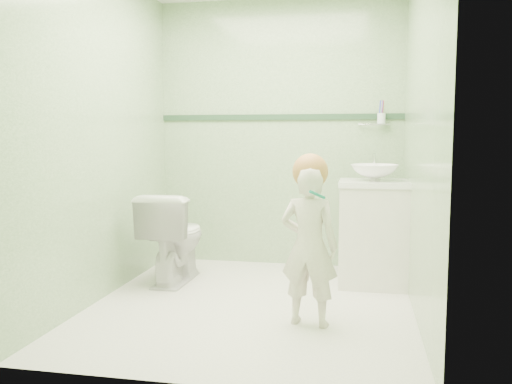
# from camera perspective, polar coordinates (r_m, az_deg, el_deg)

# --- Properties ---
(ground) EXTENTS (2.50, 2.50, 0.00)m
(ground) POSITION_cam_1_polar(r_m,az_deg,el_deg) (3.83, -0.44, -11.93)
(ground) COLOR beige
(ground) RESTS_ON ground
(room_shell) EXTENTS (2.50, 2.54, 2.40)m
(room_shell) POSITION_cam_1_polar(r_m,az_deg,el_deg) (3.64, -0.46, 6.35)
(room_shell) COLOR #86AC7A
(room_shell) RESTS_ON ground
(trim_stripe) EXTENTS (2.20, 0.02, 0.05)m
(trim_stripe) POSITION_cam_1_polar(r_m,az_deg,el_deg) (4.86, 2.48, 8.01)
(trim_stripe) COLOR #27452E
(trim_stripe) RESTS_ON room_shell
(vanity) EXTENTS (0.52, 0.50, 0.80)m
(vanity) POSITION_cam_1_polar(r_m,az_deg,el_deg) (4.34, 12.41, -4.48)
(vanity) COLOR white
(vanity) RESTS_ON ground
(counter) EXTENTS (0.54, 0.52, 0.04)m
(counter) POSITION_cam_1_polar(r_m,az_deg,el_deg) (4.28, 12.54, 0.93)
(counter) COLOR white
(counter) RESTS_ON vanity
(basin) EXTENTS (0.37, 0.37, 0.13)m
(basin) POSITION_cam_1_polar(r_m,az_deg,el_deg) (4.28, 12.56, 2.05)
(basin) COLOR white
(basin) RESTS_ON counter
(faucet) EXTENTS (0.03, 0.13, 0.18)m
(faucet) POSITION_cam_1_polar(r_m,az_deg,el_deg) (4.46, 12.52, 3.23)
(faucet) COLOR silver
(faucet) RESTS_ON counter
(cup_holder) EXTENTS (0.26, 0.07, 0.21)m
(cup_holder) POSITION_cam_1_polar(r_m,az_deg,el_deg) (4.76, 13.17, 7.67)
(cup_holder) COLOR silver
(cup_holder) RESTS_ON room_shell
(toilet) EXTENTS (0.42, 0.72, 0.73)m
(toilet) POSITION_cam_1_polar(r_m,az_deg,el_deg) (4.38, -8.73, -4.76)
(toilet) COLOR white
(toilet) RESTS_ON ground
(toddler) EXTENTS (0.40, 0.29, 1.00)m
(toddler) POSITION_cam_1_polar(r_m,az_deg,el_deg) (3.33, 5.70, -5.80)
(toddler) COLOR beige
(toddler) RESTS_ON ground
(hair_cap) EXTENTS (0.22, 0.22, 0.22)m
(hair_cap) POSITION_cam_1_polar(r_m,az_deg,el_deg) (3.29, 5.82, 2.21)
(hair_cap) COLOR #B7783C
(hair_cap) RESTS_ON toddler
(teal_toothbrush) EXTENTS (0.11, 0.14, 0.08)m
(teal_toothbrush) POSITION_cam_1_polar(r_m,az_deg,el_deg) (3.14, 6.49, -0.19)
(teal_toothbrush) COLOR #0C7C63
(teal_toothbrush) RESTS_ON toddler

